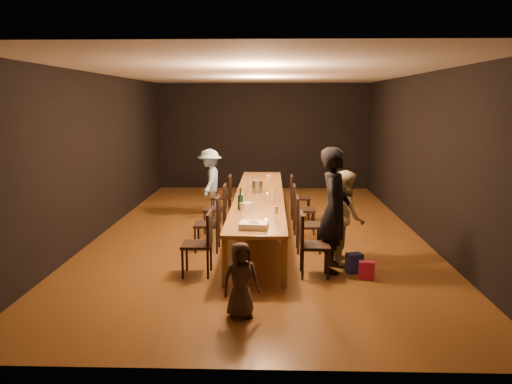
{
  "coord_description": "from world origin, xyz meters",
  "views": [
    {
      "loc": [
        0.21,
        -9.31,
        2.49
      ],
      "look_at": [
        -0.03,
        -1.15,
        1.0
      ],
      "focal_mm": 35.0,
      "sensor_mm": 36.0,
      "label": 1
    }
  ],
  "objects_px": {
    "chair_right_2": "(304,209)",
    "chair_left_1": "(207,224)",
    "man_blue": "(210,181)",
    "chair_right_3": "(300,197)",
    "plate_stack": "(246,206)",
    "chair_left_3": "(221,197)",
    "chair_left_0": "(197,244)",
    "birthday_cake": "(254,225)",
    "table": "(259,197)",
    "chair_right_1": "(309,224)",
    "ice_bucket": "(257,186)",
    "woman_birthday": "(334,210)",
    "chair_right_0": "(315,245)",
    "champagne_bottle": "(240,199)",
    "woman_tan": "(345,217)",
    "chair_left_2": "(215,208)",
    "child": "(241,280)"
  },
  "relations": [
    {
      "from": "table",
      "to": "plate_stack",
      "type": "bearing_deg",
      "value": -97.07
    },
    {
      "from": "chair_right_1",
      "to": "chair_left_3",
      "type": "height_order",
      "value": "same"
    },
    {
      "from": "woman_tan",
      "to": "child",
      "type": "height_order",
      "value": "woman_tan"
    },
    {
      "from": "chair_right_2",
      "to": "chair_left_0",
      "type": "xyz_separation_m",
      "value": [
        -1.7,
        -2.4,
        0.0
      ]
    },
    {
      "from": "woman_birthday",
      "to": "birthday_cake",
      "type": "height_order",
      "value": "woman_birthday"
    },
    {
      "from": "chair_right_3",
      "to": "chair_left_3",
      "type": "bearing_deg",
      "value": -90.0
    },
    {
      "from": "chair_left_1",
      "to": "man_blue",
      "type": "bearing_deg",
      "value": 5.93
    },
    {
      "from": "chair_right_0",
      "to": "champagne_bottle",
      "type": "xyz_separation_m",
      "value": [
        -1.12,
        1.01,
        0.47
      ]
    },
    {
      "from": "chair_right_3",
      "to": "woman_birthday",
      "type": "bearing_deg",
      "value": 5.12
    },
    {
      "from": "chair_left_1",
      "to": "chair_left_3",
      "type": "bearing_deg",
      "value": 0.0
    },
    {
      "from": "man_blue",
      "to": "ice_bucket",
      "type": "xyz_separation_m",
      "value": [
        1.1,
        -1.45,
        0.14
      ]
    },
    {
      "from": "table",
      "to": "chair_left_1",
      "type": "distance_m",
      "value": 1.49
    },
    {
      "from": "chair_right_0",
      "to": "chair_left_1",
      "type": "relative_size",
      "value": 1.0
    },
    {
      "from": "chair_right_1",
      "to": "plate_stack",
      "type": "xyz_separation_m",
      "value": [
        -1.03,
        -0.22,
        0.35
      ]
    },
    {
      "from": "child",
      "to": "birthday_cake",
      "type": "bearing_deg",
      "value": 63.21
    },
    {
      "from": "chair_right_2",
      "to": "chair_left_2",
      "type": "height_order",
      "value": "same"
    },
    {
      "from": "chair_right_1",
      "to": "chair_right_2",
      "type": "distance_m",
      "value": 1.2
    },
    {
      "from": "chair_right_2",
      "to": "chair_left_1",
      "type": "height_order",
      "value": "same"
    },
    {
      "from": "child",
      "to": "champagne_bottle",
      "type": "relative_size",
      "value": 2.46
    },
    {
      "from": "man_blue",
      "to": "birthday_cake",
      "type": "relative_size",
      "value": 3.49
    },
    {
      "from": "chair_left_0",
      "to": "man_blue",
      "type": "relative_size",
      "value": 0.64
    },
    {
      "from": "chair_right_0",
      "to": "woman_birthday",
      "type": "distance_m",
      "value": 0.6
    },
    {
      "from": "chair_right_3",
      "to": "chair_left_1",
      "type": "relative_size",
      "value": 1.0
    },
    {
      "from": "woman_birthday",
      "to": "champagne_bottle",
      "type": "relative_size",
      "value": 5.03
    },
    {
      "from": "chair_right_3",
      "to": "chair_left_1",
      "type": "bearing_deg",
      "value": -35.31
    },
    {
      "from": "woman_tan",
      "to": "chair_right_0",
      "type": "bearing_deg",
      "value": 138.42
    },
    {
      "from": "chair_left_2",
      "to": "champagne_bottle",
      "type": "distance_m",
      "value": 1.58
    },
    {
      "from": "ice_bucket",
      "to": "chair_left_1",
      "type": "bearing_deg",
      "value": -119.14
    },
    {
      "from": "table",
      "to": "chair_right_3",
      "type": "distance_m",
      "value": 1.49
    },
    {
      "from": "chair_right_3",
      "to": "chair_left_0",
      "type": "height_order",
      "value": "same"
    },
    {
      "from": "chair_left_1",
      "to": "birthday_cake",
      "type": "height_order",
      "value": "chair_left_1"
    },
    {
      "from": "chair_right_3",
      "to": "plate_stack",
      "type": "height_order",
      "value": "chair_right_3"
    },
    {
      "from": "chair_left_0",
      "to": "birthday_cake",
      "type": "bearing_deg",
      "value": -102.87
    },
    {
      "from": "woman_tan",
      "to": "champagne_bottle",
      "type": "distance_m",
      "value": 1.7
    },
    {
      "from": "chair_right_2",
      "to": "birthday_cake",
      "type": "height_order",
      "value": "chair_right_2"
    },
    {
      "from": "chair_left_3",
      "to": "plate_stack",
      "type": "bearing_deg",
      "value": -165.6
    },
    {
      "from": "man_blue",
      "to": "plate_stack",
      "type": "distance_m",
      "value": 3.26
    },
    {
      "from": "chair_left_2",
      "to": "woman_birthday",
      "type": "distance_m",
      "value": 2.97
    },
    {
      "from": "woman_birthday",
      "to": "plate_stack",
      "type": "height_order",
      "value": "woman_birthday"
    },
    {
      "from": "chair_left_0",
      "to": "champagne_bottle",
      "type": "bearing_deg",
      "value": -29.67
    },
    {
      "from": "birthday_cake",
      "to": "chair_left_1",
      "type": "bearing_deg",
      "value": 126.72
    },
    {
      "from": "chair_right_0",
      "to": "child",
      "type": "height_order",
      "value": "chair_right_0"
    },
    {
      "from": "chair_left_3",
      "to": "man_blue",
      "type": "relative_size",
      "value": 0.64
    },
    {
      "from": "chair_right_1",
      "to": "plate_stack",
      "type": "height_order",
      "value": "chair_right_1"
    },
    {
      "from": "chair_left_1",
      "to": "man_blue",
      "type": "height_order",
      "value": "man_blue"
    },
    {
      "from": "birthday_cake",
      "to": "chair_right_1",
      "type": "bearing_deg",
      "value": 63.84
    },
    {
      "from": "chair_left_1",
      "to": "champagne_bottle",
      "type": "relative_size",
      "value": 2.54
    },
    {
      "from": "chair_left_3",
      "to": "child",
      "type": "xyz_separation_m",
      "value": [
        0.72,
        -5.02,
        -0.02
      ]
    },
    {
      "from": "woman_tan",
      "to": "chair_left_1",
      "type": "bearing_deg",
      "value": 73.53
    },
    {
      "from": "chair_right_2",
      "to": "plate_stack",
      "type": "height_order",
      "value": "chair_right_2"
    }
  ]
}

